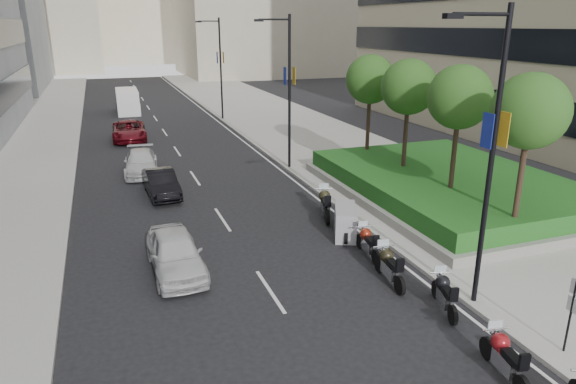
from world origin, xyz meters
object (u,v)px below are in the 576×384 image
car_a (175,253)px  car_b (161,183)px  lamp_post_2 (219,64)px  motorcycle_6 (325,204)px  motorcycle_1 (504,357)px  lamp_post_1 (287,85)px  lamp_post_0 (488,149)px  car_c (141,162)px  motorcycle_3 (389,266)px  car_d (129,131)px  delivery_van (128,102)px  parking_sign (572,308)px  motorcycle_2 (444,293)px  motorcycle_4 (368,242)px  motorcycle_5 (345,222)px

car_a → car_b: (0.55, 8.94, -0.07)m
lamp_post_2 → motorcycle_6: size_ratio=3.75×
motorcycle_1 → lamp_post_1: bearing=6.4°
lamp_post_0 → car_c: (-8.45, 19.09, -4.40)m
motorcycle_3 → car_a: size_ratio=0.53×
lamp_post_0 → car_d: size_ratio=1.71×
car_c → delivery_van: 22.96m
motorcycle_1 → car_a: car_a is taller
car_d → delivery_van: delivery_van is taller
parking_sign → delivery_van: (-8.47, 45.04, -0.39)m
motorcycle_1 → motorcycle_2: size_ratio=1.04×
parking_sign → motorcycle_1: 2.33m
lamp_post_0 → motorcycle_2: (-0.95, 0.06, -4.50)m
car_a → car_d: (-0.15, 23.43, -0.01)m
lamp_post_1 → delivery_van: (-7.81, 25.04, -4.00)m
lamp_post_1 → car_d: size_ratio=1.71×
motorcycle_2 → car_d: 29.83m
lamp_post_2 → lamp_post_1: bearing=-90.0°
lamp_post_2 → car_a: 30.99m
motorcycle_1 → motorcycle_4: size_ratio=1.03×
motorcycle_1 → car_d: 32.80m
car_b → motorcycle_4: bearing=-60.3°
motorcycle_5 → car_c: bearing=53.1°
lamp_post_1 → car_b: (-7.81, -2.58, -4.40)m
motorcycle_1 → parking_sign: bearing=-76.0°
motorcycle_3 → parking_sign: bearing=-150.3°
motorcycle_2 → car_b: (-6.87, 14.36, 0.10)m
motorcycle_2 → motorcycle_4: size_ratio=0.99×
car_b → car_c: car_b is taller
lamp_post_0 → motorcycle_1: bearing=-115.6°
motorcycle_1 → delivery_van: bearing=18.6°
lamp_post_2 → car_b: lamp_post_2 is taller
motorcycle_2 → car_a: bearing=70.9°
motorcycle_5 → car_b: 10.37m
lamp_post_1 → car_d: bearing=125.5°
car_a → car_d: car_a is taller
lamp_post_1 → motorcycle_6: (-1.15, -8.32, -4.41)m
motorcycle_5 → car_b: bearing=62.9°
motorcycle_6 → car_b: car_b is taller
lamp_post_2 → motorcycle_2: bearing=-91.6°
motorcycle_2 → car_d: bearing=31.7°
lamp_post_1 → motorcycle_6: 9.49m
lamp_post_0 → car_c: size_ratio=1.96×
motorcycle_1 → car_c: bearing=28.0°
lamp_post_2 → motorcycle_3: (-1.63, -32.79, -4.45)m
car_a → car_d: bearing=89.2°
motorcycle_5 → car_c: car_c is taller
parking_sign → motorcycle_4: 7.65m
motorcycle_1 → car_d: size_ratio=0.41×
motorcycle_1 → motorcycle_4: bearing=9.1°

